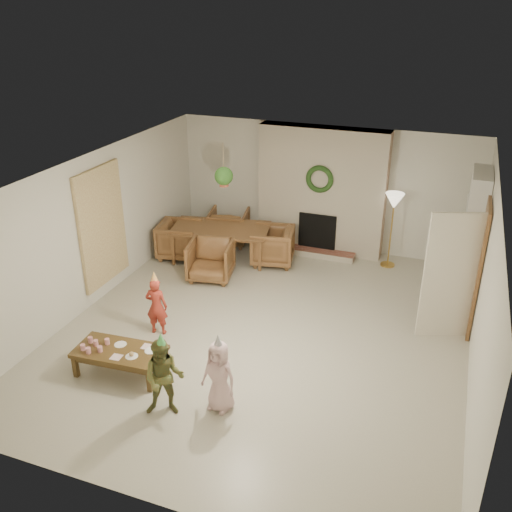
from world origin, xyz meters
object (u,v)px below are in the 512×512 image
at_px(dining_table, 220,244).
at_px(dining_chair_near, 211,260).
at_px(dining_chair_far, 229,227).
at_px(child_plaid, 164,378).
at_px(child_red, 157,306).
at_px(dining_chair_left, 180,240).
at_px(dining_chair_right, 272,246).
at_px(child_pink, 219,376).
at_px(coffee_table_top, 120,351).

height_order(dining_table, dining_chair_near, dining_chair_near).
xyz_separation_m(dining_chair_far, child_plaid, (1.33, -5.15, 0.16)).
bearing_deg(dining_chair_near, child_red, -101.13).
bearing_deg(dining_chair_left, dining_chair_right, -90.00).
bearing_deg(child_red, child_plaid, 113.27).
xyz_separation_m(dining_chair_near, child_plaid, (1.01, -3.54, 0.16)).
height_order(dining_table, dining_chair_right, dining_chair_right).
xyz_separation_m(child_plaid, child_pink, (0.59, 0.31, -0.04)).
distance_m(dining_chair_right, coffee_table_top, 4.12).
relative_size(coffee_table_top, child_red, 1.32).
bearing_deg(dining_chair_near, dining_table, 90.00).
height_order(child_red, child_pink, child_pink).
distance_m(coffee_table_top, child_pink, 1.58).
relative_size(dining_table, dining_chair_left, 2.34).
distance_m(dining_table, dining_chair_near, 0.82).
bearing_deg(dining_chair_near, child_pink, -74.91).
distance_m(dining_table, child_red, 2.78).
bearing_deg(child_red, dining_chair_near, -99.03).
height_order(dining_chair_far, dining_chair_left, same).
height_order(child_red, child_plaid, child_plaid).
xyz_separation_m(dining_table, child_red, (0.17, -2.77, 0.13)).
height_order(dining_chair_near, child_red, child_red).
relative_size(dining_chair_near, dining_chair_far, 1.00).
bearing_deg(dining_chair_far, child_plaid, 93.21).
bearing_deg(coffee_table_top, dining_chair_near, 86.72).
distance_m(dining_chair_right, child_plaid, 4.55).
bearing_deg(dining_chair_left, coffee_table_top, -176.09).
bearing_deg(dining_chair_left, child_red, -170.87).
bearing_deg(dining_chair_right, child_red, -27.08).
bearing_deg(dining_chair_far, dining_table, 90.00).
relative_size(dining_table, coffee_table_top, 1.53).
distance_m(dining_chair_near, dining_chair_left, 1.16).
relative_size(dining_table, dining_chair_near, 2.34).
xyz_separation_m(dining_chair_far, coffee_table_top, (0.36, -4.65, -0.01)).
xyz_separation_m(dining_table, child_pink, (1.76, -4.03, 0.15)).
height_order(child_plaid, child_pink, child_plaid).
xyz_separation_m(dining_chair_left, child_pink, (2.57, -3.87, 0.12)).
relative_size(dining_chair_right, coffee_table_top, 0.65).
bearing_deg(child_plaid, dining_chair_near, 85.64).
xyz_separation_m(dining_chair_right, child_red, (-0.84, -2.97, 0.10)).
relative_size(dining_chair_far, dining_chair_right, 1.00).
relative_size(dining_chair_near, child_red, 0.86).
height_order(coffee_table_top, child_red, child_red).
xyz_separation_m(dining_chair_near, child_pink, (1.60, -3.23, 0.12)).
xyz_separation_m(dining_chair_right, child_plaid, (0.17, -4.55, 0.16)).
bearing_deg(child_plaid, child_red, 102.18).
height_order(dining_chair_far, child_red, child_red).
bearing_deg(dining_chair_right, dining_chair_left, -90.00).
xyz_separation_m(dining_chair_left, child_plaid, (1.97, -4.19, 0.16)).
relative_size(dining_chair_left, coffee_table_top, 0.65).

